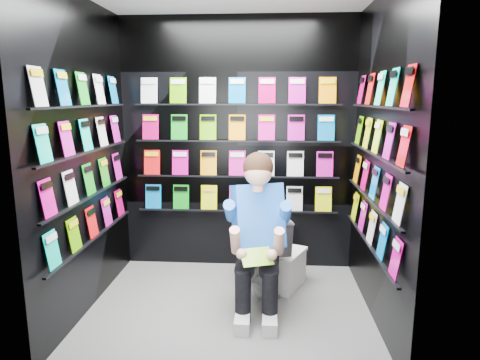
{
  "coord_description": "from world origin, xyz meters",
  "views": [
    {
      "loc": [
        0.32,
        -3.41,
        1.79
      ],
      "look_at": [
        0.08,
        0.15,
        1.1
      ],
      "focal_mm": 32.0,
      "sensor_mm": 36.0,
      "label": 1
    }
  ],
  "objects": [
    {
      "name": "floor",
      "position": [
        0.0,
        0.0,
        0.0
      ],
      "size": [
        2.4,
        2.4,
        0.0
      ],
      "primitive_type": "plane",
      "color": "slate",
      "rests_on": "ground"
    },
    {
      "name": "wall_back",
      "position": [
        0.0,
        1.0,
        1.3
      ],
      "size": [
        2.4,
        0.04,
        2.6
      ],
      "primitive_type": "cube",
      "color": "black",
      "rests_on": "floor"
    },
    {
      "name": "wall_front",
      "position": [
        0.0,
        -1.0,
        1.3
      ],
      "size": [
        2.4,
        0.04,
        2.6
      ],
      "primitive_type": "cube",
      "color": "black",
      "rests_on": "floor"
    },
    {
      "name": "wall_left",
      "position": [
        -1.2,
        0.0,
        1.3
      ],
      "size": [
        0.04,
        2.0,
        2.6
      ],
      "primitive_type": "cube",
      "color": "black",
      "rests_on": "floor"
    },
    {
      "name": "wall_right",
      "position": [
        1.2,
        0.0,
        1.3
      ],
      "size": [
        0.04,
        2.0,
        2.6
      ],
      "primitive_type": "cube",
      "color": "black",
      "rests_on": "floor"
    },
    {
      "name": "comics_back",
      "position": [
        0.0,
        0.97,
        1.31
      ],
      "size": [
        2.1,
        0.06,
        1.37
      ],
      "primitive_type": null,
      "color": "red",
      "rests_on": "wall_back"
    },
    {
      "name": "comics_left",
      "position": [
        -1.17,
        0.0,
        1.31
      ],
      "size": [
        0.06,
        1.7,
        1.37
      ],
      "primitive_type": null,
      "color": "red",
      "rests_on": "wall_left"
    },
    {
      "name": "comics_right",
      "position": [
        1.17,
        0.0,
        1.31
      ],
      "size": [
        0.06,
        1.7,
        1.37
      ],
      "primitive_type": null,
      "color": "red",
      "rests_on": "wall_right"
    },
    {
      "name": "toilet",
      "position": [
        0.24,
        0.45,
        0.37
      ],
      "size": [
        0.64,
        0.85,
        0.73
      ],
      "primitive_type": "imported",
      "rotation": [
        0.0,
        0.0,
        3.47
      ],
      "color": "white",
      "rests_on": "floor"
    },
    {
      "name": "longbox",
      "position": [
        0.51,
        0.45,
        0.16
      ],
      "size": [
        0.4,
        0.49,
        0.32
      ],
      "primitive_type": "cube",
      "rotation": [
        0.0,
        0.0,
        -0.44
      ],
      "color": "white",
      "rests_on": "floor"
    },
    {
      "name": "longbox_lid",
      "position": [
        0.51,
        0.45,
        0.34
      ],
      "size": [
        0.43,
        0.52,
        0.03
      ],
      "primitive_type": "cube",
      "rotation": [
        0.0,
        0.0,
        -0.44
      ],
      "color": "white",
      "rests_on": "longbox"
    },
    {
      "name": "reader",
      "position": [
        0.24,
        0.07,
        0.79
      ],
      "size": [
        0.79,
        0.95,
        1.5
      ],
      "primitive_type": null,
      "rotation": [
        0.0,
        0.0,
        0.33
      ],
      "color": "blue",
      "rests_on": "toilet"
    },
    {
      "name": "held_comic",
      "position": [
        0.24,
        -0.28,
        0.58
      ],
      "size": [
        0.28,
        0.21,
        0.1
      ],
      "primitive_type": "cube",
      "rotation": [
        -0.96,
        0.0,
        0.33
      ],
      "color": "green",
      "rests_on": "reader"
    }
  ]
}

